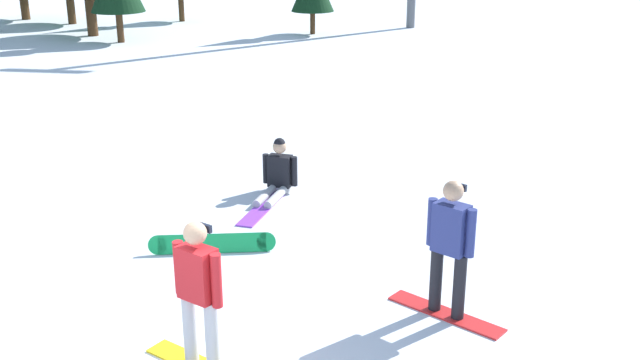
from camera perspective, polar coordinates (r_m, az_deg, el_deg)
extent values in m
cylinder|color=#B7B7BC|center=(8.18, -9.87, -11.05)|extent=(0.15, 0.15, 0.81)
cylinder|color=#B7B7BC|center=(7.98, -8.20, -11.78)|extent=(0.15, 0.15, 0.81)
cube|color=red|center=(7.75, -9.31, -7.03)|extent=(0.47, 0.40, 0.57)
cylinder|color=red|center=(7.92, -10.67, -6.55)|extent=(0.11, 0.11, 0.58)
cylinder|color=red|center=(7.59, -7.89, -7.60)|extent=(0.11, 0.11, 0.58)
sphere|color=tan|center=(7.56, -9.50, -4.02)|extent=(0.24, 0.24, 0.24)
cube|color=black|center=(7.65, -8.77, -3.61)|extent=(0.17, 0.11, 0.08)
cube|color=red|center=(9.29, 9.54, -10.01)|extent=(1.42, 1.04, 0.02)
cylinder|color=black|center=(9.17, 8.82, -7.44)|extent=(0.15, 0.15, 0.81)
cylinder|color=black|center=(9.02, 10.56, -8.01)|extent=(0.15, 0.15, 0.81)
cube|color=navy|center=(8.80, 9.94, -3.63)|extent=(0.47, 0.42, 0.60)
cylinder|color=navy|center=(8.91, 8.52, -3.16)|extent=(0.11, 0.11, 0.58)
cylinder|color=navy|center=(8.68, 11.42, -4.00)|extent=(0.11, 0.11, 0.58)
sphere|color=tan|center=(8.63, 10.12, -0.82)|extent=(0.24, 0.24, 0.24)
cube|color=black|center=(8.74, 10.60, -0.52)|extent=(0.16, 0.13, 0.08)
cube|color=#B7B7BC|center=(13.06, -3.04, -0.64)|extent=(0.40, 0.33, 0.10)
cylinder|color=#B7B7BC|center=(12.58, -3.38, -1.33)|extent=(0.26, 0.81, 0.14)
cylinder|color=#B7B7BC|center=(12.64, -4.23, -1.23)|extent=(0.26, 0.81, 0.14)
cube|color=#993FD8|center=(12.28, -4.45, -2.19)|extent=(0.51, 1.57, 0.02)
cube|color=black|center=(12.95, -3.06, 0.71)|extent=(0.43, 0.30, 0.55)
cylinder|color=black|center=(12.86, -1.97, 0.67)|extent=(0.11, 0.11, 0.52)
cylinder|color=black|center=(13.03, -4.14, 0.88)|extent=(0.11, 0.11, 0.52)
sphere|color=tan|center=(12.81, -3.10, 2.55)|extent=(0.24, 0.24, 0.24)
sphere|color=black|center=(12.80, -3.10, 2.77)|extent=(0.20, 0.20, 0.20)
cube|color=#19B259|center=(10.81, -8.21, -4.80)|extent=(1.53, 0.45, 0.26)
cylinder|color=#19B259|center=(10.78, -4.12, -4.72)|extent=(0.30, 0.18, 0.26)
cylinder|color=#19B259|center=(10.90, -12.26, -4.86)|extent=(0.30, 0.18, 0.26)
cube|color=black|center=(10.83, -6.98, -4.60)|extent=(0.22, 0.16, 0.16)
cube|color=black|center=(10.86, -9.41, -4.64)|extent=(0.22, 0.16, 0.16)
cylinder|color=#472D19|center=(30.62, -0.56, 11.90)|extent=(0.21, 0.21, 0.90)
cylinder|color=#472D19|center=(31.43, -17.04, 12.08)|extent=(0.41, 0.41, 1.79)
cylinder|color=#472D19|center=(34.91, -10.51, 12.70)|extent=(0.25, 0.25, 1.10)
cylinder|color=#472D19|center=(37.45, -21.62, 12.58)|extent=(0.38, 0.38, 1.68)
cylinder|color=#472D19|center=(29.51, -14.99, 11.18)|extent=(0.26, 0.26, 1.13)
cylinder|color=#472D19|center=(35.24, -18.46, 12.45)|extent=(0.35, 0.35, 1.53)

